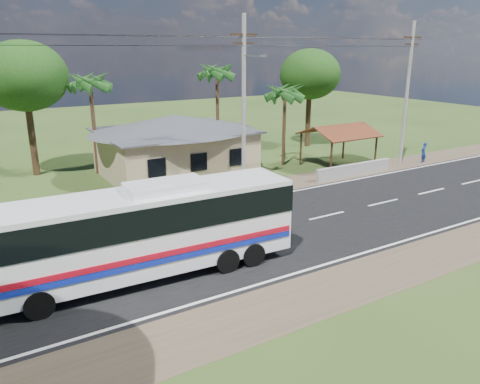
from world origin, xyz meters
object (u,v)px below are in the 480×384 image
object	(u,v)px
waiting_shed	(339,132)
coach_bus	(143,226)
person	(423,152)
motorcycle	(257,192)

from	to	relation	value
waiting_shed	coach_bus	world-z (taller)	coach_bus
coach_bus	waiting_shed	bearing A→B (deg)	29.74
person	coach_bus	bearing A→B (deg)	-0.76
waiting_shed	motorcycle	bearing A→B (deg)	-159.82
coach_bus	motorcycle	world-z (taller)	coach_bus
coach_bus	motorcycle	bearing A→B (deg)	36.32
coach_bus	motorcycle	distance (m)	11.83
waiting_shed	motorcycle	distance (m)	10.97
waiting_shed	motorcycle	world-z (taller)	waiting_shed
motorcycle	person	size ratio (longest dim) A/B	0.95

